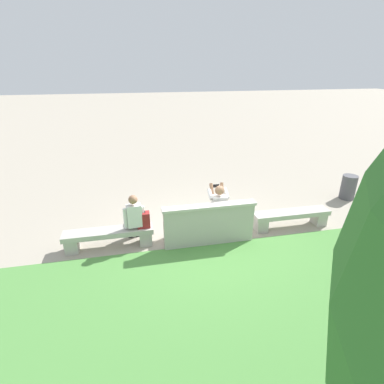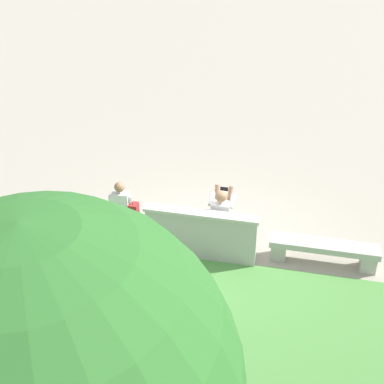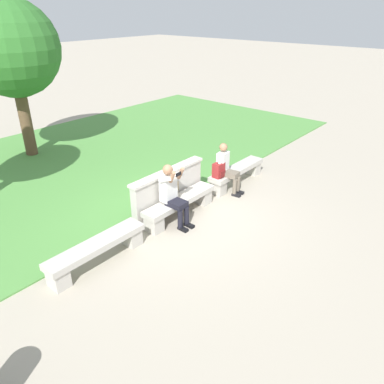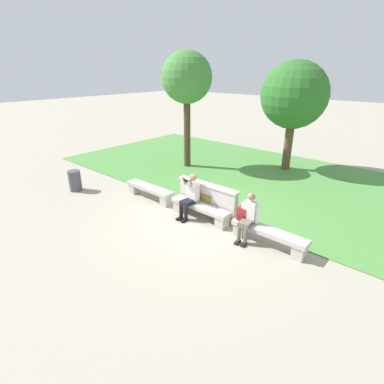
{
  "view_description": "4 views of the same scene",
  "coord_description": "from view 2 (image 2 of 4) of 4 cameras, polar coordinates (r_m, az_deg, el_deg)",
  "views": [
    {
      "loc": [
        1.6,
        6.06,
        3.86
      ],
      "look_at": [
        0.18,
        -0.7,
        0.9
      ],
      "focal_mm": 28.0,
      "sensor_mm": 36.0,
      "label": 1
    },
    {
      "loc": [
        -1.64,
        8.3,
        6.13
      ],
      "look_at": [
        0.4,
        -0.68,
        0.81
      ],
      "focal_mm": 50.0,
      "sensor_mm": 36.0,
      "label": 2
    },
    {
      "loc": [
        -5.38,
        -4.87,
        4.24
      ],
      "look_at": [
        -0.37,
        -0.66,
        0.95
      ],
      "focal_mm": 35.0,
      "sensor_mm": 36.0,
      "label": 3
    },
    {
      "loc": [
        5.07,
        -6.16,
        4.17
      ],
      "look_at": [
        -0.16,
        -0.18,
        0.87
      ],
      "focal_mm": 28.0,
      "sensor_mm": 36.0,
      "label": 4
    }
  ],
  "objects": [
    {
      "name": "backrest_wall_with_plaque",
      "position": [
        9.88,
        0.94,
        -4.61
      ],
      "size": [
        2.12,
        0.24,
        1.01
      ],
      "color": "#B7B2A8",
      "rests_on": "ground"
    },
    {
      "name": "bench_near",
      "position": [
        10.28,
        1.32,
        -4.54
      ],
      "size": [
        1.98,
        0.4,
        0.45
      ],
      "color": "#B7B2A8",
      "rests_on": "ground"
    },
    {
      "name": "backpack",
      "position": [
        10.42,
        -6.49,
        -2.08
      ],
      "size": [
        0.28,
        0.24,
        0.43
      ],
      "color": "maroon",
      "rests_on": "bench_mid"
    },
    {
      "name": "person_distant",
      "position": [
        10.52,
        -7.45,
        -1.51
      ],
      "size": [
        0.48,
        0.7,
        1.26
      ],
      "color": "black",
      "rests_on": "ground"
    },
    {
      "name": "person_photographer",
      "position": [
        10.06,
        3.18,
        -2.47
      ],
      "size": [
        0.47,
        0.73,
        1.32
      ],
      "color": "black",
      "rests_on": "ground"
    },
    {
      "name": "ground_plane",
      "position": [
        10.45,
        1.31,
        -5.9
      ],
      "size": [
        80.0,
        80.0,
        0.0
      ],
      "primitive_type": "plane",
      "color": "#A89E8C"
    },
    {
      "name": "bench_main",
      "position": [
        10.16,
        13.86,
        -6.0
      ],
      "size": [
        1.98,
        0.4,
        0.45
      ],
      "color": "#B7B2A8",
      "rests_on": "ground"
    },
    {
      "name": "bench_mid",
      "position": [
        10.86,
        -10.34,
        -2.99
      ],
      "size": [
        1.98,
        0.4,
        0.45
      ],
      "color": "#B7B2A8",
      "rests_on": "ground"
    }
  ]
}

